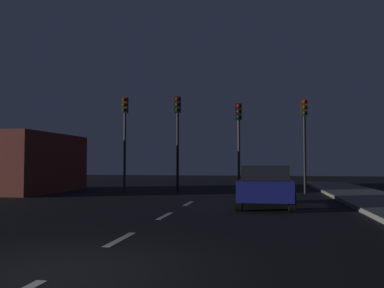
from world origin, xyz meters
name	(u,v)px	position (x,y,z in m)	size (l,w,h in m)	color
ground_plane	(170,213)	(0.00, 7.00, 0.00)	(80.00, 80.00, 0.00)	black
lane_stripe_second	(121,239)	(0.00, 2.60, 0.00)	(0.16, 1.60, 0.01)	silver
lane_stripe_third	(165,216)	(0.00, 6.40, 0.00)	(0.16, 1.60, 0.01)	silver
lane_stripe_fourth	(189,203)	(0.00, 10.20, 0.00)	(0.16, 1.60, 0.01)	silver
traffic_signal_far_left	(125,126)	(-4.85, 16.27, 3.73)	(0.32, 0.38, 5.37)	#2D2D30
traffic_signal_center_left	(178,125)	(-1.78, 16.27, 3.69)	(0.32, 0.38, 5.30)	black
traffic_signal_center_right	(239,130)	(1.61, 16.27, 3.39)	(0.32, 0.38, 4.83)	#2D2D30
traffic_signal_far_right	(304,127)	(5.05, 16.27, 3.48)	(0.32, 0.38, 4.97)	black
car_stopped_ahead	(266,186)	(3.00, 9.47, 0.77)	(1.98, 4.14, 1.51)	navy
storefront_left	(20,163)	(-10.40, 14.81, 1.60)	(4.80, 6.67, 3.21)	maroon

